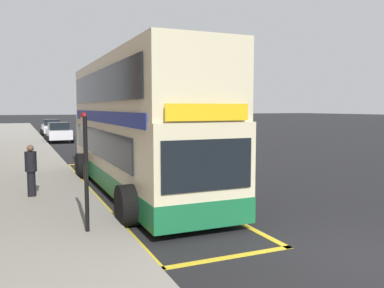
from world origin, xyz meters
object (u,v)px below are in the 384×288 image
(double_decker_bus, at_px, (136,130))
(pedestrian_further_back, at_px, (31,169))
(parked_car_navy_kerbside, at_px, (131,127))
(parked_car_white_distant, at_px, (52,127))
(parked_car_white_across, at_px, (59,132))
(bus_stop_sign, at_px, (85,161))
(parked_car_silver_far, at_px, (169,139))

(double_decker_bus, height_order, pedestrian_further_back, double_decker_bus)
(parked_car_navy_kerbside, bearing_deg, parked_car_white_distant, 165.50)
(parked_car_white_distant, bearing_deg, parked_car_white_across, 88.14)
(pedestrian_further_back, bearing_deg, parked_car_navy_kerbside, 69.37)
(parked_car_white_distant, height_order, pedestrian_further_back, pedestrian_further_back)
(double_decker_bus, distance_m, bus_stop_sign, 5.02)
(parked_car_white_across, bearing_deg, parked_car_white_distant, 91.47)
(parked_car_white_distant, relative_size, parked_car_silver_far, 1.00)
(double_decker_bus, xyz_separation_m, parked_car_white_distant, (-0.40, 30.13, -1.26))
(pedestrian_further_back, bearing_deg, double_decker_bus, 4.94)
(parked_car_navy_kerbside, bearing_deg, parked_car_silver_far, -95.80)
(parked_car_silver_far, relative_size, parked_car_white_across, 1.00)
(parked_car_navy_kerbside, distance_m, parked_car_silver_far, 16.78)
(double_decker_bus, bearing_deg, pedestrian_further_back, -175.06)
(bus_stop_sign, bearing_deg, pedestrian_further_back, 103.36)
(double_decker_bus, bearing_deg, parked_car_navy_kerbside, 75.35)
(parked_car_white_distant, relative_size, parked_car_white_across, 1.00)
(bus_stop_sign, height_order, pedestrian_further_back, bus_stop_sign)
(bus_stop_sign, relative_size, parked_car_silver_far, 0.61)
(double_decker_bus, relative_size, bus_stop_sign, 4.38)
(parked_car_white_across, relative_size, pedestrian_further_back, 2.69)
(bus_stop_sign, distance_m, parked_car_white_distant, 34.61)
(parked_car_white_across, distance_m, pedestrian_further_back, 21.70)
(parked_car_navy_kerbside, distance_m, pedestrian_further_back, 30.25)
(parked_car_navy_kerbside, xyz_separation_m, parked_car_silver_far, (-1.91, -16.67, 0.00))
(parked_car_silver_far, bearing_deg, double_decker_bus, -118.01)
(bus_stop_sign, height_order, parked_car_silver_far, bus_stop_sign)
(parked_car_navy_kerbside, height_order, parked_car_white_across, same)
(parked_car_navy_kerbside, relative_size, parked_car_white_across, 1.00)
(bus_stop_sign, height_order, parked_car_navy_kerbside, bus_stop_sign)
(parked_car_silver_far, distance_m, pedestrian_further_back, 14.56)
(double_decker_bus, height_order, parked_car_silver_far, double_decker_bus)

